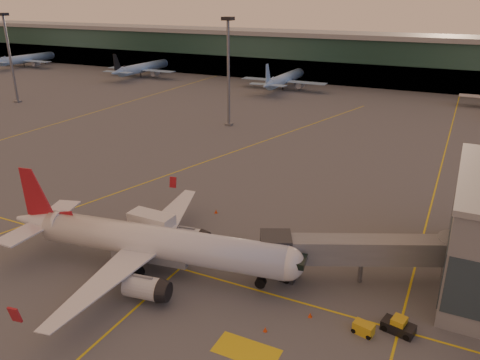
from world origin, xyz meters
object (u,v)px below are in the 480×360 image
at_px(main_airplane, 151,243).
at_px(gpu_cart, 363,329).
at_px(catering_truck, 152,228).
at_px(pushback_tug, 398,326).

bearing_deg(main_airplane, gpu_cart, -9.68).
relative_size(main_airplane, catering_truck, 6.15).
bearing_deg(gpu_cart, catering_truck, -177.68).
distance_m(main_airplane, pushback_tug, 27.80).
relative_size(main_airplane, gpu_cart, 16.91).
height_order(catering_truck, gpu_cart, catering_truck).
distance_m(main_airplane, catering_truck, 5.80).
height_order(main_airplane, catering_truck, main_airplane).
bearing_deg(catering_truck, gpu_cart, -9.10).
relative_size(main_airplane, pushback_tug, 11.05).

